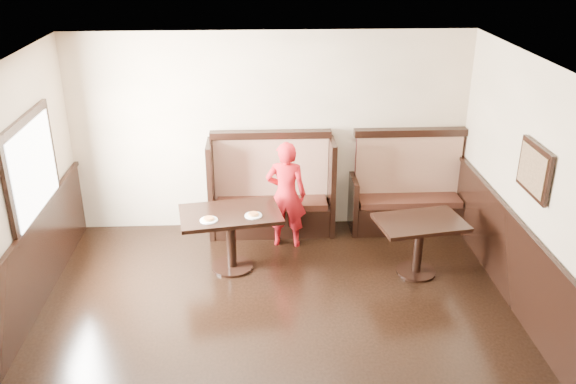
{
  "coord_description": "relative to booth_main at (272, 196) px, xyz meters",
  "views": [
    {
      "loc": [
        -0.16,
        -4.58,
        4.05
      ],
      "look_at": [
        0.19,
        2.35,
        1.0
      ],
      "focal_mm": 38.0,
      "sensor_mm": 36.0,
      "label": 1
    }
  ],
  "objects": [
    {
      "name": "room_shell",
      "position": [
        -0.3,
        -3.01,
        0.14
      ],
      "size": [
        7.0,
        7.0,
        7.0
      ],
      "color": "beige",
      "rests_on": "ground"
    },
    {
      "name": "pizza_plate_right",
      "position": [
        -0.25,
        -1.16,
        0.27
      ],
      "size": [
        0.21,
        0.21,
        0.04
      ],
      "color": "white",
      "rests_on": "table_main"
    },
    {
      "name": "booth_main",
      "position": [
        0.0,
        0.0,
        0.0
      ],
      "size": [
        1.75,
        0.72,
        1.45
      ],
      "color": "black",
      "rests_on": "ground"
    },
    {
      "name": "booth_neighbor",
      "position": [
        1.95,
        -0.0,
        -0.05
      ],
      "size": [
        1.65,
        0.72,
        1.45
      ],
      "color": "black",
      "rests_on": "ground"
    },
    {
      "name": "table_main",
      "position": [
        -0.54,
        -1.05,
        0.08
      ],
      "size": [
        1.34,
        0.96,
        0.79
      ],
      "rotation": [
        0.0,
        0.0,
        0.16
      ],
      "color": "black",
      "rests_on": "ground"
    },
    {
      "name": "pizza_plate_left",
      "position": [
        -0.79,
        -1.26,
        0.27
      ],
      "size": [
        0.22,
        0.22,
        0.04
      ],
      "color": "white",
      "rests_on": "table_main"
    },
    {
      "name": "child",
      "position": [
        0.18,
        -0.45,
        0.22
      ],
      "size": [
        0.59,
        0.43,
        1.49
      ],
      "primitive_type": "imported",
      "rotation": [
        0.0,
        0.0,
        3.0
      ],
      "color": "red",
      "rests_on": "ground"
    },
    {
      "name": "table_neighbor",
      "position": [
        1.79,
        -1.29,
        0.02
      ],
      "size": [
        1.16,
        0.86,
        0.73
      ],
      "rotation": [
        0.0,
        0.0,
        0.17
      ],
      "color": "black",
      "rests_on": "ground"
    }
  ]
}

